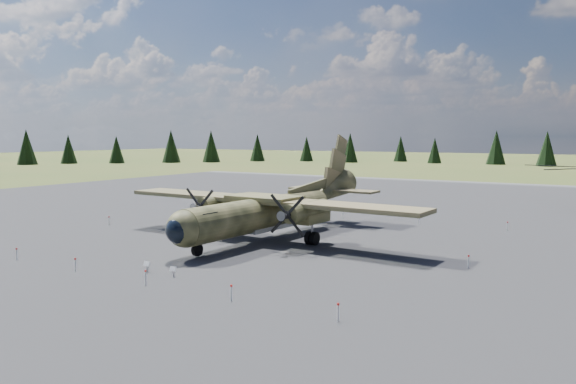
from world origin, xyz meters
The scene contains 7 objects.
ground centered at (0.00, 0.00, 0.00)m, with size 500.00×500.00×0.00m, color brown.
apron centered at (0.00, 10.00, 0.00)m, with size 120.00×120.00×0.04m, color #59595E.
transport_plane centered at (0.12, 2.36, 2.59)m, with size 27.31×24.80×9.00m.
info_placard_left centered at (-0.10, -11.33, 0.46)m, with size 0.45×0.21×0.69m.
info_placard_right centered at (2.08, -11.36, 0.43)m, with size 0.43×0.24×0.64m.
barrier_fence centered at (-0.46, -0.08, 0.51)m, with size 33.12×29.62×0.85m.
treeline centered at (1.98, 4.49, 4.77)m, with size 301.04×300.58×10.92m.
Camera 1 is at (24.85, -35.67, 8.32)m, focal length 35.00 mm.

